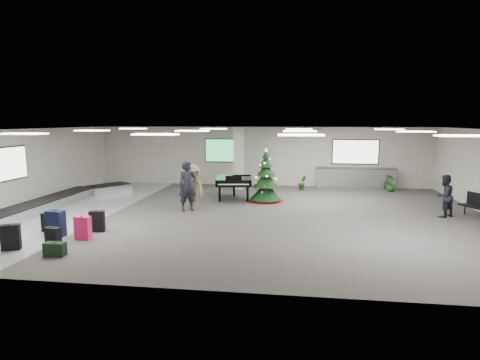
# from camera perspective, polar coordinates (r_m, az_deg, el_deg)

# --- Properties ---
(ground) EXTENTS (18.00, 18.00, 0.00)m
(ground) POSITION_cam_1_polar(r_m,az_deg,el_deg) (15.29, 0.69, -4.88)
(ground) COLOR #3A3735
(ground) RESTS_ON ground
(room_envelope) EXTENTS (18.02, 14.02, 3.21)m
(room_envelope) POSITION_cam_1_polar(r_m,az_deg,el_deg) (15.64, -0.38, 4.07)
(room_envelope) COLOR #A39C95
(room_envelope) RESTS_ON ground
(baggage_carousel) EXTENTS (2.28, 9.71, 0.43)m
(baggage_carousel) POSITION_cam_1_polar(r_m,az_deg,el_deg) (17.90, -25.15, -3.03)
(baggage_carousel) COLOR silver
(baggage_carousel) RESTS_ON ground
(service_counter) EXTENTS (4.05, 0.65, 1.08)m
(service_counter) POSITION_cam_1_polar(r_m,az_deg,el_deg) (21.85, 16.06, 0.27)
(service_counter) COLOR silver
(service_counter) RESTS_ON ground
(suitcase_0) EXTENTS (0.42, 0.28, 0.63)m
(suitcase_0) POSITION_cam_1_polar(r_m,az_deg,el_deg) (12.27, -25.03, -7.53)
(suitcase_0) COLOR black
(suitcase_0) RESTS_ON ground
(suitcase_1) EXTENTS (0.38, 0.21, 0.59)m
(suitcase_1) POSITION_cam_1_polar(r_m,az_deg,el_deg) (12.96, -21.41, -6.60)
(suitcase_1) COLOR black
(suitcase_1) RESTS_ON ground
(pink_suitcase) EXTENTS (0.45, 0.26, 0.72)m
(pink_suitcase) POSITION_cam_1_polar(r_m,az_deg,el_deg) (12.92, -21.44, -6.35)
(pink_suitcase) COLOR #F5205E
(pink_suitcase) RESTS_ON ground
(suitcase_3) EXTENTS (0.50, 0.34, 0.70)m
(suitcase_3) POSITION_cam_1_polar(r_m,az_deg,el_deg) (13.64, -19.66, -5.54)
(suitcase_3) COLOR black
(suitcase_3) RESTS_ON ground
(navy_suitcase) EXTENTS (0.56, 0.37, 0.83)m
(navy_suitcase) POSITION_cam_1_polar(r_m,az_deg,el_deg) (13.51, -24.73, -5.67)
(navy_suitcase) COLOR black
(navy_suitcase) RESTS_ON ground
(suitcase_5) EXTENTS (0.54, 0.43, 0.73)m
(suitcase_5) POSITION_cam_1_polar(r_m,az_deg,el_deg) (12.74, -29.80, -7.08)
(suitcase_5) COLOR black
(suitcase_5) RESTS_ON ground
(green_duffel) EXTENTS (0.55, 0.29, 0.38)m
(green_duffel) POSITION_cam_1_polar(r_m,az_deg,el_deg) (11.71, -24.82, -8.92)
(green_duffel) COLOR black
(green_duffel) RESTS_ON ground
(suitcase_8) EXTENTS (0.45, 0.32, 0.63)m
(suitcase_8) POSITION_cam_1_polar(r_m,az_deg,el_deg) (14.21, -25.59, -5.48)
(suitcase_8) COLOR black
(suitcase_8) RESTS_ON ground
(christmas_tree) EXTENTS (1.66, 1.66, 2.36)m
(christmas_tree) POSITION_cam_1_polar(r_m,az_deg,el_deg) (17.60, 3.70, -0.45)
(christmas_tree) COLOR maroon
(christmas_tree) RESTS_ON ground
(grand_piano) EXTENTS (1.81, 2.21, 1.15)m
(grand_piano) POSITION_cam_1_polar(r_m,az_deg,el_deg) (18.11, -0.89, -0.15)
(grand_piano) COLOR black
(grand_piano) RESTS_ON ground
(traveler_a) EXTENTS (0.86, 0.78, 1.97)m
(traveler_a) POSITION_cam_1_polar(r_m,az_deg,el_deg) (15.80, -7.47, -0.88)
(traveler_a) COLOR black
(traveler_a) RESTS_ON ground
(traveler_b) EXTENTS (1.34, 1.20, 1.80)m
(traveler_b) POSITION_cam_1_polar(r_m,az_deg,el_deg) (16.13, -6.72, -0.97)
(traveler_b) COLOR olive
(traveler_b) RESTS_ON ground
(traveler_bench) EXTENTS (0.96, 0.91, 1.57)m
(traveler_bench) POSITION_cam_1_polar(r_m,az_deg,el_deg) (16.51, 27.06, -2.04)
(traveler_bench) COLOR black
(traveler_bench) RESTS_ON ground
(potted_plant_left) EXTENTS (0.52, 0.47, 0.77)m
(potted_plant_left) POSITION_cam_1_polar(r_m,az_deg,el_deg) (20.72, 8.84, -0.38)
(potted_plant_left) COLOR #133E16
(potted_plant_left) RESTS_ON ground
(potted_plant_right) EXTENTS (0.61, 0.61, 0.83)m
(potted_plant_right) POSITION_cam_1_polar(r_m,az_deg,el_deg) (21.45, 20.66, -0.45)
(potted_plant_right) COLOR #133E16
(potted_plant_right) RESTS_ON ground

